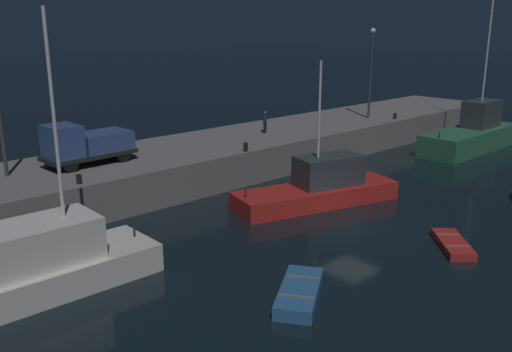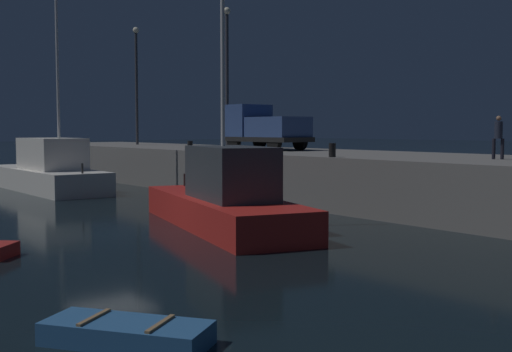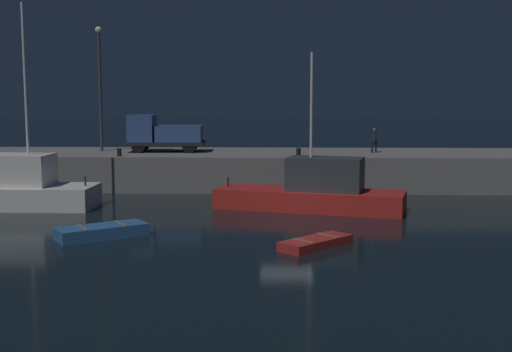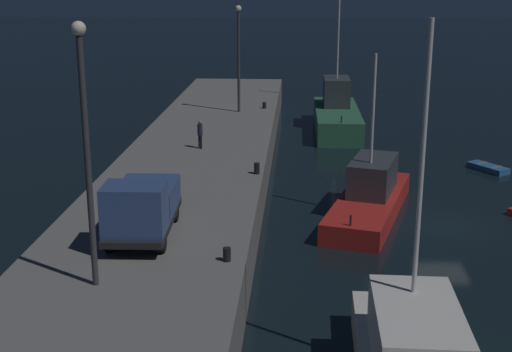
{
  "view_description": "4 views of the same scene",
  "coord_description": "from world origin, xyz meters",
  "px_view_note": "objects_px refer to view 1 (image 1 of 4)",
  "views": [
    {
      "loc": [
        -22.12,
        -16.48,
        10.25
      ],
      "look_at": [
        -0.24,
        7.1,
        1.25
      ],
      "focal_mm": 38.92,
      "sensor_mm": 36.0,
      "label": 1
    },
    {
      "loc": [
        19.26,
        -9.18,
        3.36
      ],
      "look_at": [
        -0.78,
        6.62,
        1.51
      ],
      "focal_mm": 45.45,
      "sensor_mm": 36.0,
      "label": 2
    },
    {
      "loc": [
        -0.52,
        -30.28,
        5.93
      ],
      "look_at": [
        -1.75,
        9.04,
        1.1
      ],
      "focal_mm": 45.59,
      "sensor_mm": 36.0,
      "label": 3
    },
    {
      "loc": [
        -33.01,
        7.11,
        11.95
      ],
      "look_at": [
        2.73,
        9.39,
        1.58
      ],
      "focal_mm": 49.66,
      "sensor_mm": 36.0,
      "label": 4
    }
  ],
  "objects_px": {
    "fishing_trawler_red": "(320,187)",
    "dinghy_red_small": "(453,244)",
    "utility_truck": "(85,144)",
    "bollard_east": "(79,179)",
    "rowboat_white_mid": "(299,293)",
    "fishing_boat_blue": "(24,271)",
    "bollard_central": "(246,147)",
    "lamp_post_central": "(371,66)",
    "fishing_boat_white": "(472,134)",
    "dockworker": "(265,121)",
    "bollard_west": "(395,116)"
  },
  "relations": [
    {
      "from": "dockworker",
      "to": "fishing_trawler_red",
      "type": "bearing_deg",
      "value": -115.72
    },
    {
      "from": "fishing_boat_blue",
      "to": "dockworker",
      "type": "height_order",
      "value": "fishing_boat_blue"
    },
    {
      "from": "dinghy_red_small",
      "to": "bollard_east",
      "type": "xyz_separation_m",
      "value": [
        -11.32,
        14.63,
        2.3
      ]
    },
    {
      "from": "lamp_post_central",
      "to": "dockworker",
      "type": "relative_size",
      "value": 4.63
    },
    {
      "from": "fishing_boat_blue",
      "to": "fishing_boat_white",
      "type": "relative_size",
      "value": 0.88
    },
    {
      "from": "fishing_boat_white",
      "to": "utility_truck",
      "type": "height_order",
      "value": "fishing_boat_white"
    },
    {
      "from": "fishing_boat_blue",
      "to": "utility_truck",
      "type": "height_order",
      "value": "fishing_boat_blue"
    },
    {
      "from": "rowboat_white_mid",
      "to": "fishing_boat_white",
      "type": "bearing_deg",
      "value": 15.0
    },
    {
      "from": "dockworker",
      "to": "rowboat_white_mid",
      "type": "bearing_deg",
      "value": -130.2
    },
    {
      "from": "fishing_trawler_red",
      "to": "bollard_west",
      "type": "bearing_deg",
      "value": 20.29
    },
    {
      "from": "rowboat_white_mid",
      "to": "bollard_central",
      "type": "height_order",
      "value": "bollard_central"
    },
    {
      "from": "lamp_post_central",
      "to": "rowboat_white_mid",
      "type": "bearing_deg",
      "value": -148.78
    },
    {
      "from": "fishing_trawler_red",
      "to": "utility_truck",
      "type": "distance_m",
      "value": 13.74
    },
    {
      "from": "rowboat_white_mid",
      "to": "bollard_central",
      "type": "relative_size",
      "value": 6.89
    },
    {
      "from": "lamp_post_central",
      "to": "bollard_west",
      "type": "distance_m",
      "value": 4.73
    },
    {
      "from": "dinghy_red_small",
      "to": "bollard_central",
      "type": "distance_m",
      "value": 14.48
    },
    {
      "from": "fishing_boat_white",
      "to": "lamp_post_central",
      "type": "distance_m",
      "value": 10.03
    },
    {
      "from": "fishing_trawler_red",
      "to": "fishing_boat_blue",
      "type": "distance_m",
      "value": 16.93
    },
    {
      "from": "fishing_boat_blue",
      "to": "utility_truck",
      "type": "distance_m",
      "value": 12.04
    },
    {
      "from": "fishing_trawler_red",
      "to": "lamp_post_central",
      "type": "relative_size",
      "value": 1.37
    },
    {
      "from": "fishing_trawler_red",
      "to": "fishing_boat_white",
      "type": "distance_m",
      "value": 19.94
    },
    {
      "from": "rowboat_white_mid",
      "to": "dinghy_red_small",
      "type": "bearing_deg",
      "value": -9.46
    },
    {
      "from": "fishing_trawler_red",
      "to": "utility_truck",
      "type": "relative_size",
      "value": 1.95
    },
    {
      "from": "fishing_boat_blue",
      "to": "rowboat_white_mid",
      "type": "xyz_separation_m",
      "value": [
        7.58,
        -7.29,
        -0.79
      ]
    },
    {
      "from": "dockworker",
      "to": "fishing_boat_white",
      "type": "bearing_deg",
      "value": -28.82
    },
    {
      "from": "fishing_trawler_red",
      "to": "bollard_east",
      "type": "distance_m",
      "value": 13.3
    },
    {
      "from": "bollard_east",
      "to": "utility_truck",
      "type": "bearing_deg",
      "value": 58.2
    },
    {
      "from": "bollard_central",
      "to": "bollard_east",
      "type": "height_order",
      "value": "bollard_central"
    },
    {
      "from": "fishing_trawler_red",
      "to": "fishing_boat_blue",
      "type": "height_order",
      "value": "fishing_boat_blue"
    },
    {
      "from": "fishing_boat_white",
      "to": "dockworker",
      "type": "bearing_deg",
      "value": 151.18
    },
    {
      "from": "fishing_trawler_red",
      "to": "bollard_central",
      "type": "bearing_deg",
      "value": 96.37
    },
    {
      "from": "fishing_boat_white",
      "to": "bollard_central",
      "type": "relative_size",
      "value": 22.46
    },
    {
      "from": "fishing_trawler_red",
      "to": "rowboat_white_mid",
      "type": "distance_m",
      "value": 11.75
    },
    {
      "from": "lamp_post_central",
      "to": "utility_truck",
      "type": "bearing_deg",
      "value": 176.68
    },
    {
      "from": "rowboat_white_mid",
      "to": "lamp_post_central",
      "type": "bearing_deg",
      "value": 31.22
    },
    {
      "from": "fishing_boat_white",
      "to": "bollard_central",
      "type": "xyz_separation_m",
      "value": [
        -20.56,
        4.95,
        1.26
      ]
    },
    {
      "from": "fishing_boat_blue",
      "to": "dinghy_red_small",
      "type": "height_order",
      "value": "fishing_boat_blue"
    },
    {
      "from": "lamp_post_central",
      "to": "bollard_central",
      "type": "distance_m",
      "value": 16.86
    },
    {
      "from": "fishing_trawler_red",
      "to": "dinghy_red_small",
      "type": "height_order",
      "value": "fishing_trawler_red"
    },
    {
      "from": "utility_truck",
      "to": "bollard_central",
      "type": "bearing_deg",
      "value": -22.68
    },
    {
      "from": "fishing_trawler_red",
      "to": "fishing_boat_white",
      "type": "bearing_deg",
      "value": 2.21
    },
    {
      "from": "bollard_west",
      "to": "bollard_east",
      "type": "height_order",
      "value": "bollard_east"
    },
    {
      "from": "fishing_trawler_red",
      "to": "fishing_boat_blue",
      "type": "bearing_deg",
      "value": 179.28
    },
    {
      "from": "utility_truck",
      "to": "rowboat_white_mid",
      "type": "bearing_deg",
      "value": -89.04
    },
    {
      "from": "rowboat_white_mid",
      "to": "dinghy_red_small",
      "type": "height_order",
      "value": "rowboat_white_mid"
    },
    {
      "from": "bollard_west",
      "to": "dockworker",
      "type": "bearing_deg",
      "value": 166.39
    },
    {
      "from": "rowboat_white_mid",
      "to": "dinghy_red_small",
      "type": "relative_size",
      "value": 1.24
    },
    {
      "from": "utility_truck",
      "to": "fishing_boat_blue",
      "type": "bearing_deg",
      "value": -128.23
    },
    {
      "from": "fishing_boat_blue",
      "to": "bollard_west",
      "type": "distance_m",
      "value": 34.42
    },
    {
      "from": "dinghy_red_small",
      "to": "utility_truck",
      "type": "relative_size",
      "value": 0.6
    }
  ]
}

